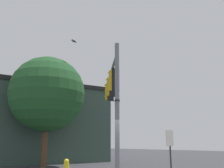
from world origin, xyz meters
TOP-DOWN VIEW (x-y plane):
  - signal_pole at (0.00, 0.00)m, footprint 0.20×0.20m
  - mast_arm at (1.84, 2.21)m, footprint 3.80×4.51m
  - traffic_light_nearest_pole at (1.18, 1.43)m, footprint 0.54×0.49m
  - traffic_light_mid_inner at (2.18, 2.63)m, footprint 0.54×0.49m
  - traffic_light_mid_outer at (3.19, 3.84)m, footprint 0.54×0.49m
  - street_name_sign at (0.18, 0.22)m, footprint 0.73×0.85m
  - bird_flying at (1.84, 5.88)m, footprint 0.41×0.29m
  - storefront_building at (2.83, 11.74)m, footprint 11.95×8.82m
  - tree_by_storefront at (1.00, 7.55)m, footprint 5.10×5.10m
  - fire_hydrant at (-0.94, 2.30)m, footprint 0.35×0.24m
  - historical_marker at (2.97, -0.68)m, footprint 0.60×0.08m

SIDE VIEW (x-z plane):
  - fire_hydrant at x=-0.94m, z-range 0.00..0.83m
  - historical_marker at x=2.97m, z-range 0.34..2.47m
  - signal_pole at x=0.00m, z-range 0.00..6.01m
  - storefront_building at x=2.83m, z-range 0.01..6.11m
  - street_name_sign at x=0.18m, z-range 3.24..3.46m
  - traffic_light_nearest_pole at x=1.18m, z-range 4.05..5.36m
  - traffic_light_mid_inner at x=2.18m, z-range 4.05..5.36m
  - traffic_light_mid_outer at x=3.19m, z-range 4.05..5.36m
  - tree_by_storefront at x=1.00m, z-range 1.09..8.38m
  - mast_arm at x=1.84m, z-range 5.40..5.55m
  - bird_flying at x=1.84m, z-range 8.26..8.40m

